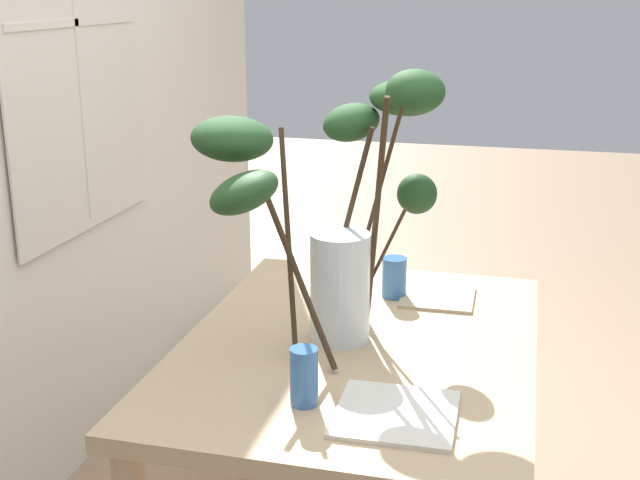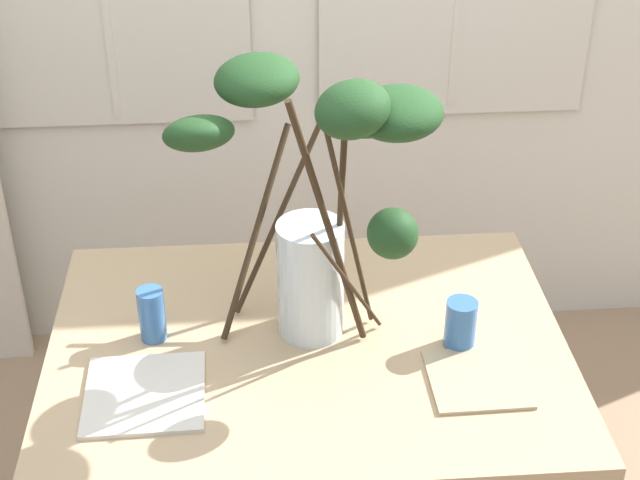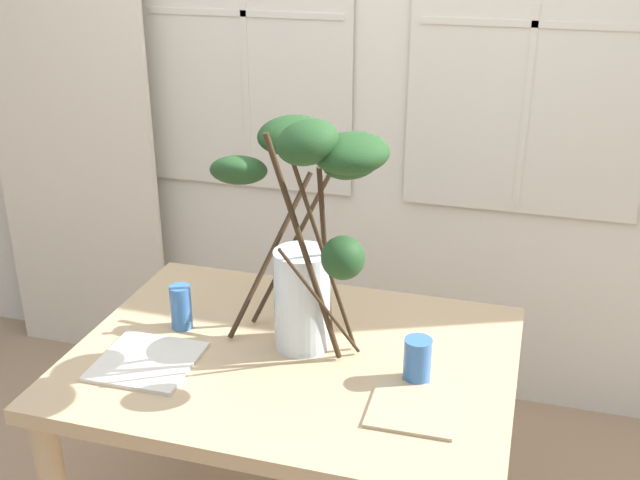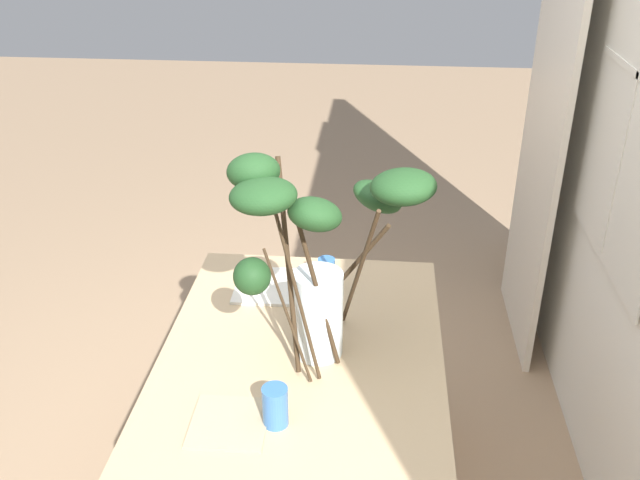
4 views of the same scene
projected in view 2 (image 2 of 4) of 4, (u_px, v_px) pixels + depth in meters
name	position (u px, v px, depth m)	size (l,w,h in m)	color
dining_table	(308.00, 379.00, 2.34)	(1.22, 0.91, 0.76)	tan
vase_with_branches	(311.00, 184.00, 2.14)	(0.66, 0.66, 0.72)	silver
drinking_glass_blue_left	(152.00, 314.00, 2.26)	(0.06, 0.06, 0.13)	#386BAD
drinking_glass_blue_right	(461.00, 324.00, 2.24)	(0.07, 0.07, 0.12)	#386BAD
plate_square_left	(145.00, 394.00, 2.12)	(0.26, 0.26, 0.01)	silver
plate_square_right	(477.00, 379.00, 2.16)	(0.22, 0.22, 0.01)	tan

